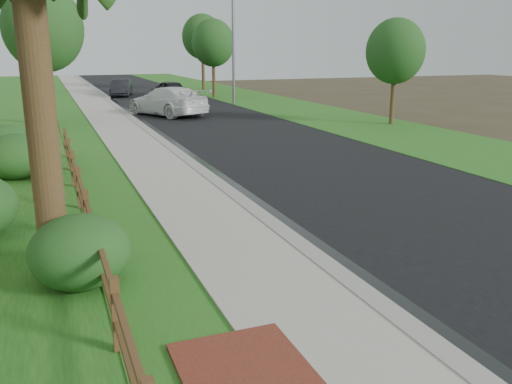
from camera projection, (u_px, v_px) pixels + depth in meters
name	position (u px, v px, depth m)	size (l,w,h in m)	color
ground	(365.00, 319.00, 8.21)	(120.00, 120.00, 0.00)	#38311F
road	(167.00, 102.00, 41.33)	(8.00, 90.00, 0.02)	black
curb	(111.00, 103.00, 39.84)	(0.40, 90.00, 0.12)	gray
wet_gutter	(116.00, 103.00, 39.97)	(0.50, 90.00, 0.00)	black
sidewalk	(93.00, 104.00, 39.39)	(2.20, 90.00, 0.10)	#A8A193
grass_strip	(65.00, 105.00, 38.73)	(1.60, 90.00, 0.06)	#255719
verge_far	(252.00, 98.00, 43.75)	(6.00, 90.00, 0.04)	#255719
ranch_fence	(82.00, 198.00, 12.55)	(0.12, 16.92, 1.10)	#463117
white_suv	(167.00, 101.00, 32.54)	(2.41, 5.92, 1.72)	white
dark_car_mid	(169.00, 89.00, 43.45)	(1.71, 4.24, 1.45)	black
dark_car_far	(121.00, 88.00, 45.71)	(1.47, 4.22, 1.39)	black
streetlight	(231.00, 25.00, 37.92)	(2.24, 0.66, 9.78)	slate
shrub_a	(80.00, 252.00, 9.17)	(1.70, 1.70, 1.28)	#1E4719
shrub_c	(17.00, 156.00, 16.84)	(1.97, 1.97, 1.43)	#1E4719
shrub_d	(3.00, 146.00, 18.63)	(2.11, 2.11, 1.44)	#1E4719
tree_near_left	(43.00, 28.00, 27.72)	(4.07, 4.07, 7.21)	#3B2A18
tree_near_right	(396.00, 51.00, 27.99)	(3.05, 3.05, 5.50)	#3B2A18
tree_mid_right	(213.00, 43.00, 43.73)	(3.46, 3.46, 6.27)	#3B2A18
tree_far_right	(202.00, 37.00, 51.55)	(3.87, 3.87, 7.13)	#3B2A18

